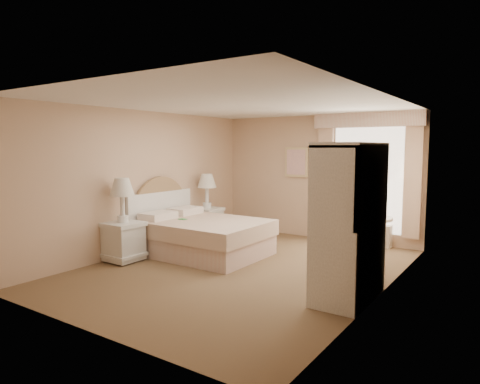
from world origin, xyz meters
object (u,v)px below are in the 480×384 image
Objects in this scene: nightstand_far at (207,214)px; round_table at (367,233)px; cafe_chair at (359,219)px; armoire at (350,235)px; nightstand_near at (123,231)px; bed at (200,234)px.

round_table is (3.38, -0.25, 0.03)m from nightstand_far.
cafe_chair is 2.77m from armoire.
cafe_chair is 0.49× the size of armoire.
nightstand_near reaches higher than round_table.
cafe_chair is (-0.50, 1.08, 0.02)m from round_table.
bed reaches higher than nightstand_far.
nightstand_far is (-0.00, 2.19, -0.02)m from nightstand_near.
bed is 2.22× the size of cafe_chair.
round_table is (2.67, 0.87, 0.18)m from bed.
nightstand_near reaches higher than cafe_chair.
armoire reaches higher than cafe_chair.
bed is 1.31m from nightstand_near.
cafe_chair is (2.88, 3.03, 0.04)m from nightstand_near.
cafe_chair is at bearing 106.21° from armoire.
nightstand_far reaches higher than cafe_chair.
armoire is (3.65, 0.37, 0.29)m from nightstand_near.
armoire is (0.77, -2.65, 0.25)m from cafe_chair.
armoire reaches higher than bed.
bed is at bearing -161.94° from round_table.
armoire reaches higher than nightstand_near.
round_table is at bearing 99.73° from armoire.
bed is 1.62× the size of nightstand_far.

